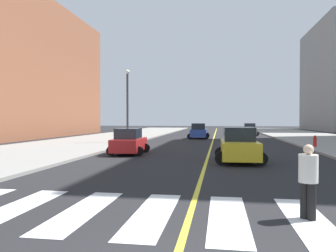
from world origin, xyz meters
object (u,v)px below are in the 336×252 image
(pedestrian_crossing, at_px, (308,178))
(fire_hydrant, at_px, (315,141))
(car_blue_fourth, at_px, (199,131))
(street_lamp, at_px, (127,99))
(car_yellow_second, at_px, (239,146))
(car_gray_third, at_px, (250,130))
(car_red_nearest, at_px, (129,142))

(pedestrian_crossing, xyz_separation_m, fire_hydrant, (5.41, 19.49, -0.37))
(fire_hydrant, bearing_deg, pedestrian_crossing, -105.51)
(car_blue_fourth, distance_m, street_lamp, 11.56)
(car_yellow_second, height_order, pedestrian_crossing, car_yellow_second)
(car_gray_third, xyz_separation_m, street_lamp, (-12.86, -17.83, 3.42))
(car_red_nearest, distance_m, car_gray_third, 28.92)
(car_yellow_second, relative_size, fire_hydrant, 4.74)
(car_blue_fourth, xyz_separation_m, street_lamp, (-6.17, -9.17, 3.38))
(car_gray_third, relative_size, car_blue_fourth, 0.96)
(car_blue_fourth, bearing_deg, pedestrian_crossing, -82.61)
(pedestrian_crossing, bearing_deg, car_red_nearest, 168.09)
(car_red_nearest, bearing_deg, street_lamp, 103.91)
(car_yellow_second, distance_m, car_gray_third, 30.18)
(car_gray_third, distance_m, street_lamp, 22.25)
(fire_hydrant, bearing_deg, street_lamp, 169.48)
(fire_hydrant, bearing_deg, car_yellow_second, -124.69)
(car_gray_third, xyz_separation_m, car_blue_fourth, (-6.69, -8.65, 0.04))
(fire_hydrant, bearing_deg, car_gray_third, 98.72)
(car_yellow_second, relative_size, car_gray_third, 1.07)
(car_blue_fourth, height_order, street_lamp, street_lamp)
(pedestrian_crossing, bearing_deg, car_gray_third, 133.99)
(car_yellow_second, relative_size, pedestrian_crossing, 2.44)
(car_red_nearest, relative_size, pedestrian_crossing, 2.24)
(pedestrian_crossing, distance_m, fire_hydrant, 20.23)
(car_yellow_second, relative_size, car_blue_fourth, 1.03)
(pedestrian_crossing, height_order, fire_hydrant, pedestrian_crossing)
(car_red_nearest, xyz_separation_m, car_blue_fourth, (3.45, 18.43, 0.06))
(car_gray_third, height_order, street_lamp, street_lamp)
(car_gray_third, height_order, car_blue_fourth, car_blue_fourth)
(pedestrian_crossing, distance_m, street_lamp, 25.08)
(car_yellow_second, height_order, fire_hydrant, car_yellow_second)
(fire_hydrant, relative_size, street_lamp, 0.13)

